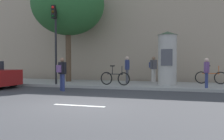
# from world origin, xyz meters

# --- Properties ---
(ground_plane) EXTENTS (80.00, 80.00, 0.00)m
(ground_plane) POSITION_xyz_m (0.00, 0.00, 0.00)
(ground_plane) COLOR #38383A
(sidewalk_curb) EXTENTS (36.00, 4.00, 0.15)m
(sidewalk_curb) POSITION_xyz_m (0.00, 7.00, 0.07)
(sidewalk_curb) COLOR #9E9B93
(sidewalk_curb) RESTS_ON ground_plane
(lane_markings) EXTENTS (25.80, 0.16, 0.01)m
(lane_markings) POSITION_xyz_m (0.00, 0.00, 0.00)
(lane_markings) COLOR silver
(lane_markings) RESTS_ON ground_plane
(building_backdrop) EXTENTS (36.00, 5.00, 8.45)m
(building_backdrop) POSITION_xyz_m (0.00, 12.00, 4.22)
(building_backdrop) COLOR tan
(building_backdrop) RESTS_ON ground_plane
(traffic_light) EXTENTS (0.24, 0.45, 4.49)m
(traffic_light) POSITION_xyz_m (-3.82, 5.24, 3.16)
(traffic_light) COLOR black
(traffic_light) RESTS_ON sidewalk_curb
(poster_column) EXTENTS (1.12, 1.12, 2.98)m
(poster_column) POSITION_xyz_m (2.37, 6.74, 1.66)
(poster_column) COLOR #B2ADA3
(poster_column) RESTS_ON sidewalk_curb
(street_tree) EXTENTS (4.72, 4.72, 7.03)m
(street_tree) POSITION_xyz_m (-4.03, 7.36, 5.16)
(street_tree) COLOR brown
(street_tree) RESTS_ON sidewalk_curb
(pedestrian_in_red_top) EXTENTS (0.52, 0.52, 1.65)m
(pedestrian_in_red_top) POSITION_xyz_m (-2.52, 3.60, 0.99)
(pedestrian_in_red_top) COLOR navy
(pedestrian_in_red_top) RESTS_ON ground_plane
(pedestrian_with_bag) EXTENTS (0.50, 0.54, 1.63)m
(pedestrian_with_bag) POSITION_xyz_m (1.36, 8.56, 1.12)
(pedestrian_with_bag) COLOR silver
(pedestrian_with_bag) RESTS_ON sidewalk_curb
(pedestrian_with_backpack) EXTENTS (0.37, 0.57, 1.62)m
(pedestrian_with_backpack) POSITION_xyz_m (-0.04, 7.18, 1.09)
(pedestrian_with_backpack) COLOR #4C4C51
(pedestrian_with_backpack) RESTS_ON sidewalk_curb
(pedestrian_in_dark_shirt) EXTENTS (0.30, 0.62, 1.49)m
(pedestrian_in_dark_shirt) POSITION_xyz_m (4.36, 5.64, 1.02)
(pedestrian_in_dark_shirt) COLOR navy
(pedestrian_in_dark_shirt) RESTS_ON sidewalk_curb
(bicycle_leaning) EXTENTS (1.77, 0.25, 1.09)m
(bicycle_leaning) POSITION_xyz_m (4.77, 8.05, 0.54)
(bicycle_leaning) COLOR black
(bicycle_leaning) RESTS_ON sidewalk_curb
(bicycle_upright) EXTENTS (1.76, 0.32, 1.09)m
(bicycle_upright) POSITION_xyz_m (-0.40, 5.74, 0.54)
(bicycle_upright) COLOR black
(bicycle_upright) RESTS_ON sidewalk_curb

